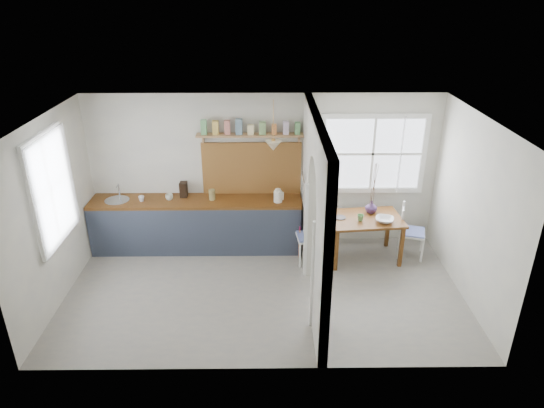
{
  "coord_description": "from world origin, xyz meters",
  "views": [
    {
      "loc": [
        0.05,
        -6.02,
        4.18
      ],
      "look_at": [
        0.12,
        0.4,
        1.23
      ],
      "focal_mm": 32.0,
      "sensor_mm": 36.0,
      "label": 1
    }
  ],
  "objects_px": {
    "dining_table": "(363,238)",
    "chair_right": "(412,232)",
    "chair_left": "(310,236)",
    "kettle": "(278,195)",
    "vase": "(371,207)"
  },
  "relations": [
    {
      "from": "vase",
      "to": "chair_right",
      "type": "bearing_deg",
      "value": -10.51
    },
    {
      "from": "dining_table",
      "to": "kettle",
      "type": "bearing_deg",
      "value": 163.37
    },
    {
      "from": "dining_table",
      "to": "chair_left",
      "type": "xyz_separation_m",
      "value": [
        -0.88,
        -0.1,
        0.1
      ]
    },
    {
      "from": "chair_right",
      "to": "dining_table",
      "type": "bearing_deg",
      "value": 110.79
    },
    {
      "from": "chair_left",
      "to": "kettle",
      "type": "relative_size",
      "value": 4.16
    },
    {
      "from": "dining_table",
      "to": "chair_right",
      "type": "height_order",
      "value": "chair_right"
    },
    {
      "from": "dining_table",
      "to": "chair_right",
      "type": "distance_m",
      "value": 0.82
    },
    {
      "from": "chair_right",
      "to": "vase",
      "type": "relative_size",
      "value": 4.33
    },
    {
      "from": "dining_table",
      "to": "kettle",
      "type": "distance_m",
      "value": 1.56
    },
    {
      "from": "chair_right",
      "to": "kettle",
      "type": "bearing_deg",
      "value": 100.9
    },
    {
      "from": "dining_table",
      "to": "chair_left",
      "type": "distance_m",
      "value": 0.89
    },
    {
      "from": "kettle",
      "to": "vase",
      "type": "distance_m",
      "value": 1.54
    },
    {
      "from": "chair_left",
      "to": "dining_table",
      "type": "bearing_deg",
      "value": 91.13
    },
    {
      "from": "chair_left",
      "to": "kettle",
      "type": "xyz_separation_m",
      "value": [
        -0.51,
        0.37,
        0.55
      ]
    },
    {
      "from": "dining_table",
      "to": "kettle",
      "type": "relative_size",
      "value": 5.25
    }
  ]
}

